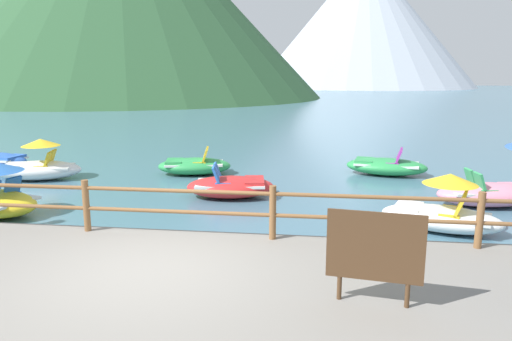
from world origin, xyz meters
The scene contains 10 objects.
ground_plane centered at (0.00, 40.00, 0.00)m, with size 200.00×200.00×0.00m, color #477084.
dock_railing centered at (0.00, 1.55, 0.97)m, with size 23.92×0.12×0.95m.
sign_board centered at (3.17, -0.65, 1.13)m, with size 1.17×0.21×1.19m.
pedal_boat_0 centered at (6.70, 5.79, 0.30)m, with size 2.72×1.59×0.89m.
pedal_boat_1 centered at (-6.10, 7.11, 0.42)m, with size 2.76×1.81×1.28m.
pedal_boat_2 centered at (-1.54, 8.52, 0.29)m, with size 2.56×1.70×0.87m.
pedal_boat_3 centered at (4.66, 9.25, 0.29)m, with size 2.76×1.75×0.87m.
pedal_boat_4 centered at (5.05, 3.67, 0.39)m, with size 2.68×1.91×1.22m.
pedal_boat_5 centered at (0.18, 5.80, 0.29)m, with size 2.49×1.68×0.88m.
distant_peak centered at (12.95, 116.74, 15.91)m, with size 53.70×53.70×31.81m, color #A8B2C1.
Camera 1 is at (2.43, -6.28, 3.21)m, focal length 33.28 mm.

